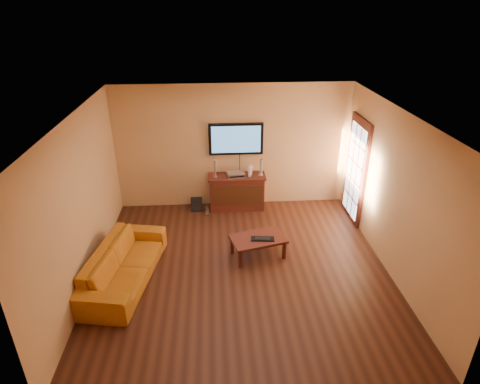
{
  "coord_description": "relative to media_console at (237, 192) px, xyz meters",
  "views": [
    {
      "loc": [
        -0.43,
        -5.63,
        4.24
      ],
      "look_at": [
        0.03,
        0.8,
        1.1
      ],
      "focal_mm": 30.0,
      "sensor_mm": 36.0,
      "label": 1
    }
  ],
  "objects": [
    {
      "name": "keyboard",
      "position": [
        0.34,
        -1.92,
        -0.0
      ],
      "size": [
        0.42,
        0.19,
        0.02
      ],
      "color": "black",
      "rests_on": "coffee_table"
    },
    {
      "name": "bottle",
      "position": [
        -0.66,
        -0.29,
        -0.29
      ],
      "size": [
        0.07,
        0.07,
        0.22
      ],
      "color": "white",
      "rests_on": "ground"
    },
    {
      "name": "french_door",
      "position": [
        2.39,
        -0.56,
        0.66
      ],
      "size": [
        0.07,
        1.02,
        2.22
      ],
      "color": "#41150E",
      "rests_on": "ground"
    },
    {
      "name": "ground_plane",
      "position": [
        -0.06,
        -2.26,
        -0.39
      ],
      "size": [
        5.0,
        5.0,
        0.0
      ],
      "primitive_type": "plane",
      "color": "#33180E",
      "rests_on": "ground"
    },
    {
      "name": "coffee_table",
      "position": [
        0.26,
        -1.87,
        -0.06
      ],
      "size": [
        1.06,
        0.8,
        0.38
      ],
      "color": "#41150E",
      "rests_on": "ground"
    },
    {
      "name": "speaker_right",
      "position": [
        0.52,
        -0.0,
        0.55
      ],
      "size": [
        0.1,
        0.1,
        0.36
      ],
      "color": "silver",
      "rests_on": "media_console"
    },
    {
      "name": "television",
      "position": [
        0.0,
        0.2,
        1.15
      ],
      "size": [
        1.15,
        0.08,
        0.68
      ],
      "color": "black",
      "rests_on": "ground"
    },
    {
      "name": "game_console",
      "position": [
        0.3,
        -0.0,
        0.5
      ],
      "size": [
        0.1,
        0.17,
        0.22
      ],
      "primitive_type": "cube",
      "rotation": [
        0.0,
        0.0,
        -0.37
      ],
      "color": "white",
      "rests_on": "media_console"
    },
    {
      "name": "speaker_left",
      "position": [
        -0.46,
        -0.02,
        0.56
      ],
      "size": [
        0.1,
        0.1,
        0.38
      ],
      "color": "silver",
      "rests_on": "media_console"
    },
    {
      "name": "sofa",
      "position": [
        -2.0,
        -2.4,
        0.02
      ],
      "size": [
        0.98,
        2.2,
        0.83
      ],
      "primitive_type": "imported",
      "rotation": [
        0.0,
        0.0,
        1.39
      ],
      "color": "#B86714",
      "rests_on": "ground"
    },
    {
      "name": "room_walls",
      "position": [
        -0.06,
        -1.63,
        1.29
      ],
      "size": [
        5.0,
        5.0,
        5.0
      ],
      "color": "tan",
      "rests_on": "ground"
    },
    {
      "name": "subwoofer",
      "position": [
        -0.89,
        -0.01,
        -0.27
      ],
      "size": [
        0.26,
        0.26,
        0.25
      ],
      "primitive_type": "cube",
      "rotation": [
        0.0,
        0.0,
        0.03
      ],
      "color": "black",
      "rests_on": "ground"
    },
    {
      "name": "av_receiver",
      "position": [
        -0.02,
        -0.02,
        0.43
      ],
      "size": [
        0.4,
        0.31,
        0.08
      ],
      "primitive_type": "cube",
      "rotation": [
        0.0,
        0.0,
        0.15
      ],
      "color": "silver",
      "rests_on": "media_console"
    },
    {
      "name": "media_console",
      "position": [
        0.0,
        0.0,
        0.0
      ],
      "size": [
        1.24,
        0.47,
        0.78
      ],
      "color": "#41150E",
      "rests_on": "ground"
    }
  ]
}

